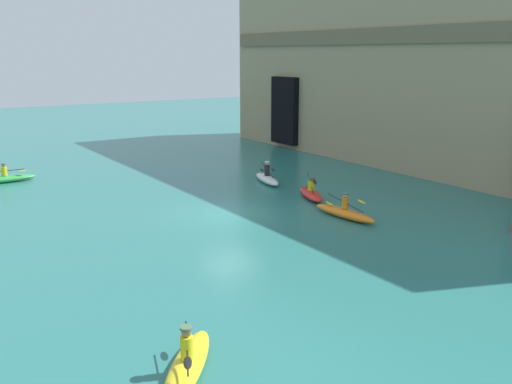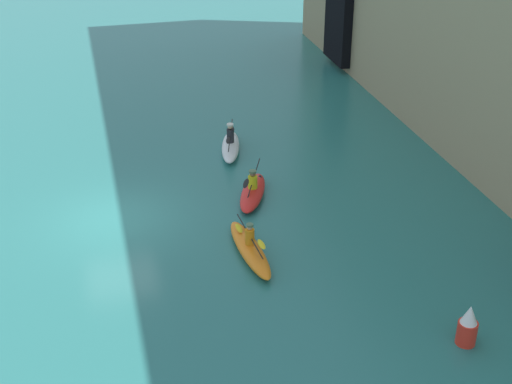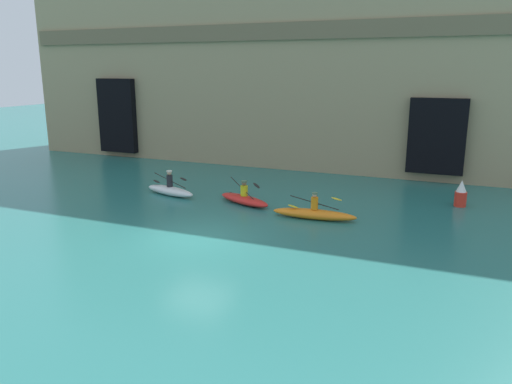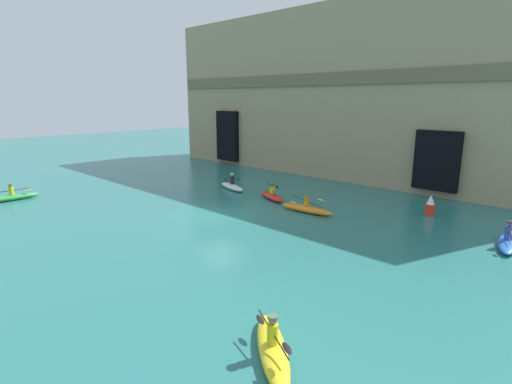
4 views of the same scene
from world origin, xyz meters
The scene contains 6 objects.
ground_plane centered at (0.00, 0.00, 0.00)m, with size 120.00×120.00×0.00m, color #28706B.
cliff_bluff centered at (-2.45, 16.75, 6.93)m, with size 35.59×7.89×13.90m.
kayak_orange centered at (3.28, 3.90, 0.24)m, with size 3.52×0.94×1.12m.
kayak_white centered at (-4.33, 4.97, 0.26)m, with size 3.08×1.42×1.22m.
kayak_red centered at (-0.33, 4.89, 0.23)m, with size 3.04×1.86×1.14m.
marker_buoy centered at (8.74, 8.35, 0.55)m, with size 0.52×0.52×1.19m.
Camera 3 is at (8.78, -15.08, 6.01)m, focal length 35.00 mm.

